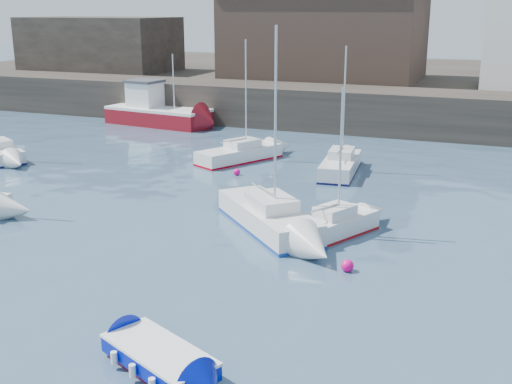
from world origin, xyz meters
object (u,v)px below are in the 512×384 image
at_px(sailboat_c, 331,226).
at_px(buoy_mid, 347,271).
at_px(sailboat_h, 240,153).
at_px(fishing_boat, 156,111).
at_px(buoy_far, 237,175).
at_px(blue_dinghy, 159,358).
at_px(sailboat_b, 268,216).
at_px(sailboat_f, 341,165).

relative_size(sailboat_c, buoy_mid, 13.31).
xyz_separation_m(sailboat_h, buoy_mid, (9.84, -13.74, -0.45)).
height_order(fishing_boat, buoy_far, fishing_boat).
relative_size(blue_dinghy, buoy_far, 9.77).
height_order(blue_dinghy, sailboat_c, sailboat_c).
relative_size(fishing_boat, sailboat_c, 1.46).
relative_size(sailboat_b, sailboat_h, 1.16).
height_order(sailboat_h, buoy_far, sailboat_h).
bearing_deg(sailboat_b, blue_dinghy, -83.63).
bearing_deg(sailboat_f, sailboat_h, 173.84).
distance_m(fishing_boat, sailboat_h, 14.02).
bearing_deg(sailboat_h, blue_dinghy, -72.03).
bearing_deg(sailboat_f, sailboat_c, -77.68).
height_order(sailboat_b, sailboat_c, sailboat_b).
relative_size(sailboat_b, sailboat_f, 1.19).
bearing_deg(fishing_boat, sailboat_h, -39.54).
xyz_separation_m(fishing_boat, sailboat_b, (16.57, -19.48, -0.52)).
distance_m(sailboat_b, sailboat_f, 9.91).
bearing_deg(sailboat_b, buoy_mid, -37.93).
height_order(fishing_boat, sailboat_c, sailboat_c).
bearing_deg(sailboat_h, buoy_far, -69.69).
distance_m(sailboat_b, sailboat_h, 12.04).
bearing_deg(buoy_mid, sailboat_f, 105.39).
bearing_deg(sailboat_h, fishing_boat, 140.46).
bearing_deg(sailboat_c, sailboat_b, 179.19).
distance_m(fishing_boat, buoy_mid, 30.66).
height_order(sailboat_b, sailboat_f, sailboat_b).
bearing_deg(sailboat_h, buoy_mid, -54.40).
xyz_separation_m(blue_dinghy, sailboat_f, (-0.76, 20.89, 0.13)).
xyz_separation_m(fishing_boat, sailboat_h, (10.80, -8.92, -0.59)).
height_order(blue_dinghy, sailboat_f, sailboat_f).
bearing_deg(sailboat_c, sailboat_h, 128.40).
bearing_deg(sailboat_c, buoy_far, 134.02).
bearing_deg(buoy_far, blue_dinghy, -72.43).
xyz_separation_m(blue_dinghy, sailboat_c, (1.41, 10.96, 0.10)).
xyz_separation_m(buoy_mid, buoy_far, (-8.69, 10.65, 0.00)).
height_order(buoy_mid, buoy_far, buoy_mid).
distance_m(fishing_boat, sailboat_b, 25.58).
bearing_deg(buoy_mid, sailboat_h, 125.60).
relative_size(blue_dinghy, sailboat_b, 0.44).
height_order(sailboat_h, buoy_mid, sailboat_h).
bearing_deg(buoy_far, buoy_mid, -50.78).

